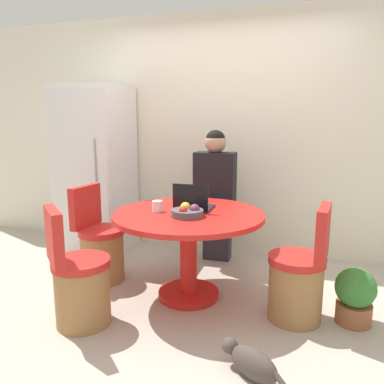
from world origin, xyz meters
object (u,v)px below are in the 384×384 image
(chair_right_side, at_px, (298,281))
(person_seated, at_px, (216,191))
(laptop, at_px, (193,204))
(potted_plant, at_px, (355,295))
(fruit_bowl, at_px, (188,212))
(chair_near_left_corner, at_px, (79,285))
(refrigerator, at_px, (96,170))
(dining_table, at_px, (188,233))
(chair_left_side, at_px, (100,248))
(cat, at_px, (251,362))

(chair_right_side, relative_size, person_seated, 0.64)
(laptop, distance_m, potted_plant, 1.40)
(fruit_bowl, distance_m, potted_plant, 1.37)
(chair_near_left_corner, height_order, potted_plant, chair_near_left_corner)
(refrigerator, height_order, dining_table, refrigerator)
(laptop, bearing_deg, potted_plant, 173.17)
(chair_left_side, xyz_separation_m, potted_plant, (2.16, -0.15, -0.08))
(fruit_bowl, bearing_deg, potted_plant, 3.53)
(chair_left_side, relative_size, person_seated, 0.64)
(dining_table, bearing_deg, laptop, 84.30)
(chair_right_side, bearing_deg, chair_near_left_corner, -63.64)
(chair_left_side, bearing_deg, dining_table, -90.00)
(chair_near_left_corner, bearing_deg, laptop, -86.09)
(laptop, relative_size, fruit_bowl, 1.19)
(fruit_bowl, height_order, cat, fruit_bowl)
(laptop, height_order, fruit_bowl, laptop)
(chair_left_side, height_order, laptop, laptop)
(laptop, xyz_separation_m, cat, (0.64, -0.97, -0.68))
(dining_table, bearing_deg, fruit_bowl, -75.43)
(refrigerator, xyz_separation_m, laptop, (1.38, -0.79, -0.14))
(refrigerator, bearing_deg, chair_right_side, -24.08)
(chair_left_side, bearing_deg, fruit_bowl, -97.25)
(laptop, bearing_deg, chair_near_left_corner, 49.42)
(refrigerator, height_order, laptop, refrigerator)
(chair_right_side, xyz_separation_m, laptop, (-0.87, 0.22, 0.47))
(chair_left_side, distance_m, potted_plant, 2.17)
(refrigerator, height_order, cat, refrigerator)
(refrigerator, distance_m, chair_right_side, 2.55)
(chair_near_left_corner, bearing_deg, dining_table, -90.00)
(chair_right_side, distance_m, chair_left_side, 1.78)
(person_seated, distance_m, fruit_bowl, 0.96)
(dining_table, xyz_separation_m, fruit_bowl, (0.03, -0.12, 0.21))
(fruit_bowl, relative_size, cat, 0.62)
(dining_table, relative_size, person_seated, 0.90)
(chair_near_left_corner, bearing_deg, cat, -145.57)
(chair_right_side, distance_m, cat, 0.81)
(dining_table, relative_size, fruit_bowl, 4.94)
(dining_table, xyz_separation_m, chair_left_side, (-0.88, 0.10, -0.26))
(dining_table, relative_size, chair_left_side, 1.40)
(refrigerator, xyz_separation_m, cat, (2.02, -1.76, -0.82))
(refrigerator, distance_m, chair_left_side, 1.12)
(person_seated, bearing_deg, cat, 109.93)
(person_seated, distance_m, laptop, 0.73)
(chair_right_side, distance_m, laptop, 1.02)
(chair_near_left_corner, distance_m, potted_plant, 1.99)
(chair_near_left_corner, bearing_deg, person_seated, -69.44)
(chair_right_side, xyz_separation_m, potted_plant, (0.40, 0.07, -0.08))
(chair_right_side, bearing_deg, cat, -10.33)
(refrigerator, bearing_deg, cat, -41.01)
(cat, xyz_separation_m, potted_plant, (0.64, 0.81, 0.12))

